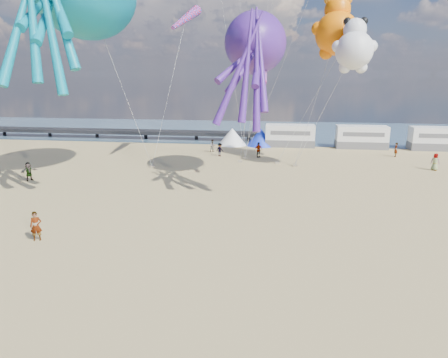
% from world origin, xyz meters
% --- Properties ---
extents(ground, '(120.00, 120.00, 0.00)m').
position_xyz_m(ground, '(0.00, 0.00, 0.00)').
color(ground, tan).
rests_on(ground, ground).
extents(water, '(120.00, 120.00, 0.00)m').
position_xyz_m(water, '(0.00, 55.00, 0.02)').
color(water, '#39556C').
rests_on(water, ground).
extents(pier, '(60.00, 3.00, 0.50)m').
position_xyz_m(pier, '(-28.00, 44.00, 1.00)').
color(pier, black).
rests_on(pier, ground).
extents(motorhome_0, '(6.60, 2.50, 3.00)m').
position_xyz_m(motorhome_0, '(6.00, 40.00, 1.50)').
color(motorhome_0, silver).
rests_on(motorhome_0, ground).
extents(motorhome_1, '(6.60, 2.50, 3.00)m').
position_xyz_m(motorhome_1, '(15.50, 40.00, 1.50)').
color(motorhome_1, silver).
rests_on(motorhome_1, ground).
extents(motorhome_2, '(6.60, 2.50, 3.00)m').
position_xyz_m(motorhome_2, '(25.00, 40.00, 1.50)').
color(motorhome_2, silver).
rests_on(motorhome_2, ground).
extents(tent_white, '(4.00, 4.00, 2.40)m').
position_xyz_m(tent_white, '(-2.00, 40.00, 1.20)').
color(tent_white, white).
rests_on(tent_white, ground).
extents(tent_blue, '(4.00, 4.00, 2.40)m').
position_xyz_m(tent_blue, '(2.00, 40.00, 1.20)').
color(tent_blue, '#1933CC').
rests_on(tent_blue, ground).
extents(standing_person, '(0.77, 0.65, 1.80)m').
position_xyz_m(standing_person, '(-9.58, 5.17, 0.90)').
color(standing_person, tan).
rests_on(standing_person, ground).
extents(beachgoer_0, '(0.78, 0.71, 1.78)m').
position_xyz_m(beachgoer_0, '(20.62, 27.64, 0.89)').
color(beachgoer_0, '#7F6659').
rests_on(beachgoer_0, ground).
extents(beachgoer_1, '(0.93, 0.84, 1.59)m').
position_xyz_m(beachgoer_1, '(-3.82, 34.35, 0.80)').
color(beachgoer_1, '#7F6659').
rests_on(beachgoer_1, ground).
extents(beachgoer_2, '(0.98, 0.91, 1.61)m').
position_xyz_m(beachgoer_2, '(-2.52, 31.85, 0.80)').
color(beachgoer_2, '#7F6659').
rests_on(beachgoer_2, ground).
extents(beachgoer_3, '(1.36, 1.25, 1.84)m').
position_xyz_m(beachgoer_3, '(2.14, 31.79, 0.92)').
color(beachgoer_3, '#7F6659').
rests_on(beachgoer_3, ground).
extents(beachgoer_4, '(0.86, 1.11, 1.76)m').
position_xyz_m(beachgoer_4, '(-18.47, 17.97, 0.88)').
color(beachgoer_4, '#7F6659').
rests_on(beachgoer_4, ground).
extents(beachgoer_5, '(0.65, 1.64, 1.72)m').
position_xyz_m(beachgoer_5, '(18.51, 34.44, 0.86)').
color(beachgoer_5, '#7F6659').
rests_on(beachgoer_5, ground).
extents(sandbag_a, '(0.50, 0.35, 0.22)m').
position_xyz_m(sandbag_a, '(-8.79, 24.81, 0.11)').
color(sandbag_a, gray).
rests_on(sandbag_a, ground).
extents(sandbag_b, '(0.50, 0.35, 0.22)m').
position_xyz_m(sandbag_b, '(0.28, 28.57, 0.11)').
color(sandbag_b, gray).
rests_on(sandbag_b, ground).
extents(sandbag_c, '(0.50, 0.35, 0.22)m').
position_xyz_m(sandbag_c, '(6.37, 27.63, 0.11)').
color(sandbag_c, gray).
rests_on(sandbag_c, ground).
extents(sandbag_d, '(0.50, 0.35, 0.22)m').
position_xyz_m(sandbag_d, '(4.44, 28.47, 0.11)').
color(sandbag_d, gray).
rests_on(sandbag_d, ground).
extents(sandbag_e, '(0.50, 0.35, 0.22)m').
position_xyz_m(sandbag_e, '(0.66, 30.78, 0.11)').
color(sandbag_e, gray).
rests_on(sandbag_e, ground).
extents(kite_octopus_purple, '(7.51, 11.34, 11.96)m').
position_xyz_m(kite_octopus_purple, '(2.22, 21.43, 12.28)').
color(kite_octopus_purple, '#471F7F').
extents(kite_panda, '(4.75, 4.54, 5.97)m').
position_xyz_m(kite_panda, '(11.19, 24.89, 11.79)').
color(kite_panda, silver).
extents(kite_teddy_orange, '(5.91, 5.66, 7.34)m').
position_xyz_m(kite_teddy_orange, '(9.90, 28.19, 13.62)').
color(kite_teddy_orange, orange).
extents(windsock_left, '(2.09, 7.44, 7.36)m').
position_xyz_m(windsock_left, '(-5.42, 27.63, 15.21)').
color(windsock_left, red).
extents(windsock_mid, '(2.52, 5.61, 5.56)m').
position_xyz_m(windsock_mid, '(10.81, 27.04, 12.96)').
color(windsock_mid, red).
extents(windsock_right, '(1.48, 4.45, 4.36)m').
position_xyz_m(windsock_right, '(3.00, 20.58, 9.97)').
color(windsock_right, red).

